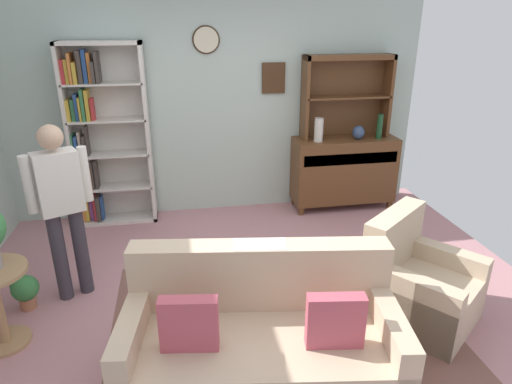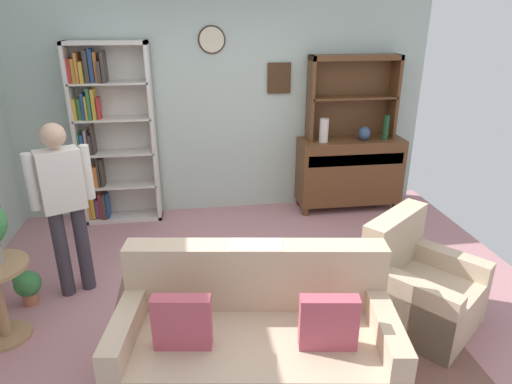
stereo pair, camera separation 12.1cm
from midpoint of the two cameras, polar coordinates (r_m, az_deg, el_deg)
The scene contains 15 objects.
ground_plane at distance 4.07m, azimuth -1.79°, elevation -13.82°, with size 5.40×4.60×0.02m, color #B27A7F.
wall_back at distance 5.51m, azimuth -5.35°, elevation 11.73°, with size 5.00×0.09×2.80m.
area_rug at distance 3.85m, azimuth 1.97°, elevation -15.90°, with size 2.71×2.05×0.01m, color brown.
bookshelf at distance 5.45m, azimuth -19.72°, elevation 6.92°, with size 0.90×0.30×2.10m.
sideboard at distance 5.82m, azimuth 10.58°, elevation 2.88°, with size 1.30×0.45×0.92m.
sideboard_hutch at distance 5.67m, azimuth 10.93°, elevation 13.32°, with size 1.10×0.26×1.00m.
vase_tall at distance 5.46m, azimuth 7.40°, elevation 7.91°, with size 0.11×0.11×0.29m, color beige.
vase_round at distance 5.67m, azimuth 12.40°, elevation 7.47°, with size 0.15×0.15×0.17m, color #33476B.
bottle_wine at distance 5.74m, azimuth 14.97°, elevation 8.11°, with size 0.07×0.07×0.31m, color #194223.
couch_floral at distance 3.16m, azimuth -0.50°, elevation -18.55°, with size 1.91×1.11×0.90m.
armchair_floral at distance 3.93m, azimuth 19.18°, elevation -11.33°, with size 1.07×1.08×0.88m.
potted_plant_small at distance 4.37m, azimuth -28.25°, elevation -11.00°, with size 0.22×0.22×0.31m.
person_reading at distance 4.07m, azimuth -24.46°, elevation -1.14°, with size 0.51×0.32×1.56m.
coffee_table at distance 3.75m, azimuth 0.54°, elevation -10.52°, with size 0.80×0.50×0.42m.
book_stack at distance 3.66m, azimuth 0.88°, elevation -9.44°, with size 0.19×0.15×0.09m.
Camera 1 is at (-0.53, -3.26, 2.36)m, focal length 31.20 mm.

